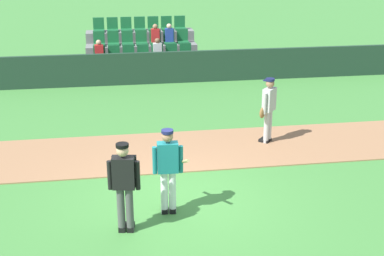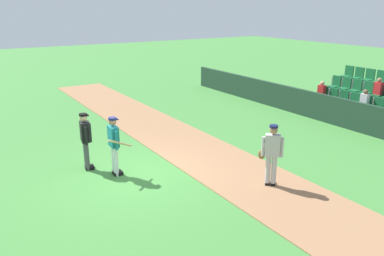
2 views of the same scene
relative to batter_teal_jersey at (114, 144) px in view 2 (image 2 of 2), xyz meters
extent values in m
plane|color=#42843A|center=(0.21, 0.42, -0.97)|extent=(80.00, 80.00, 0.00)
cube|color=#9E704C|center=(0.21, 3.11, -0.95)|extent=(28.00, 2.63, 0.03)
cube|color=#1E3828|center=(0.21, 9.65, -0.38)|extent=(20.00, 0.16, 1.17)
cube|color=slate|center=(0.21, 11.53, -0.82)|extent=(4.45, 2.95, 0.30)
cube|color=slate|center=(0.21, 10.68, -0.47)|extent=(4.35, 0.85, 0.40)
cube|color=#196033|center=(-1.44, 10.58, -0.22)|extent=(0.44, 0.40, 0.08)
cube|color=#196033|center=(-1.44, 10.80, 0.03)|extent=(0.44, 0.08, 0.50)
cube|color=red|center=(-1.44, 10.63, 0.08)|extent=(0.32, 0.22, 0.52)
sphere|color=tan|center=(-1.44, 10.63, 0.43)|extent=(0.20, 0.20, 0.20)
cube|color=#196033|center=(-0.89, 10.58, -0.22)|extent=(0.44, 0.40, 0.08)
cube|color=#196033|center=(-0.89, 10.80, 0.03)|extent=(0.44, 0.08, 0.50)
cube|color=#196033|center=(-0.34, 10.58, -0.22)|extent=(0.44, 0.40, 0.08)
cube|color=#196033|center=(-0.34, 10.80, 0.03)|extent=(0.44, 0.08, 0.50)
cube|color=#196033|center=(0.21, 10.58, -0.22)|extent=(0.44, 0.40, 0.08)
cube|color=#196033|center=(0.21, 10.80, 0.03)|extent=(0.44, 0.08, 0.50)
cube|color=#196033|center=(0.76, 10.58, -0.22)|extent=(0.44, 0.40, 0.08)
cube|color=#196033|center=(0.76, 10.80, 0.03)|extent=(0.44, 0.08, 0.50)
cube|color=silver|center=(0.76, 10.63, 0.08)|extent=(0.32, 0.22, 0.52)
sphere|color=brown|center=(0.76, 10.63, 0.43)|extent=(0.20, 0.20, 0.20)
cube|color=#196033|center=(1.31, 10.58, -0.22)|extent=(0.44, 0.40, 0.08)
cube|color=#196033|center=(1.31, 10.80, 0.03)|extent=(0.44, 0.08, 0.50)
cube|color=slate|center=(0.21, 11.53, -0.07)|extent=(4.35, 0.85, 0.40)
cube|color=#196033|center=(-1.44, 11.43, 0.18)|extent=(0.44, 0.40, 0.08)
cube|color=#196033|center=(-1.44, 11.65, 0.43)|extent=(0.44, 0.08, 0.50)
cube|color=#196033|center=(-0.89, 11.43, 0.18)|extent=(0.44, 0.40, 0.08)
cube|color=#196033|center=(-0.89, 11.65, 0.43)|extent=(0.44, 0.08, 0.50)
cube|color=#196033|center=(-0.34, 11.43, 0.18)|extent=(0.44, 0.40, 0.08)
cube|color=#196033|center=(-0.34, 11.65, 0.43)|extent=(0.44, 0.08, 0.50)
cube|color=#196033|center=(0.21, 11.43, 0.18)|extent=(0.44, 0.40, 0.08)
cube|color=#196033|center=(0.21, 11.65, 0.43)|extent=(0.44, 0.08, 0.50)
cube|color=#196033|center=(0.76, 11.43, 0.18)|extent=(0.44, 0.40, 0.08)
cube|color=#196033|center=(0.76, 11.65, 0.43)|extent=(0.44, 0.08, 0.50)
cube|color=red|center=(0.76, 11.48, 0.48)|extent=(0.32, 0.22, 0.52)
sphere|color=#9E7051|center=(0.76, 11.48, 0.83)|extent=(0.20, 0.20, 0.20)
cube|color=slate|center=(0.21, 12.38, 0.33)|extent=(4.35, 0.85, 0.40)
cube|color=#196033|center=(-1.44, 12.28, 0.58)|extent=(0.44, 0.40, 0.08)
cube|color=#196033|center=(-1.44, 12.50, 0.83)|extent=(0.44, 0.08, 0.50)
cube|color=#196033|center=(-0.89, 12.28, 0.58)|extent=(0.44, 0.40, 0.08)
cube|color=#196033|center=(-0.89, 12.50, 0.83)|extent=(0.44, 0.08, 0.50)
cube|color=#196033|center=(-0.34, 12.28, 0.58)|extent=(0.44, 0.40, 0.08)
cube|color=#196033|center=(-0.34, 12.50, 0.83)|extent=(0.44, 0.08, 0.50)
cube|color=#196033|center=(0.21, 12.28, 0.58)|extent=(0.44, 0.40, 0.08)
cube|color=#196033|center=(0.21, 12.50, 0.83)|extent=(0.44, 0.08, 0.50)
cylinder|color=white|center=(-0.09, 0.00, -0.52)|extent=(0.14, 0.14, 0.90)
cylinder|color=white|center=(0.07, -0.01, -0.52)|extent=(0.14, 0.14, 0.90)
cube|color=black|center=(-0.08, 0.06, -0.92)|extent=(0.13, 0.26, 0.10)
cube|color=black|center=(0.08, 0.05, -0.92)|extent=(0.13, 0.26, 0.10)
cube|color=#197075|center=(-0.01, -0.01, 0.23)|extent=(0.41, 0.24, 0.60)
cylinder|color=#197075|center=(-0.26, 0.00, 0.18)|extent=(0.09, 0.09, 0.55)
cylinder|color=#197075|center=(0.24, -0.02, 0.18)|extent=(0.09, 0.09, 0.55)
sphere|color=#9E7051|center=(-0.01, -0.01, 0.66)|extent=(0.22, 0.22, 0.22)
cylinder|color=#191E4C|center=(-0.01, -0.01, 0.76)|extent=(0.23, 0.23, 0.06)
cube|color=#191E4C|center=(0.00, 0.09, 0.73)|extent=(0.18, 0.13, 0.02)
cylinder|color=tan|center=(0.25, 0.08, 0.08)|extent=(0.26, 0.78, 0.41)
cylinder|color=#4C4C4C|center=(-0.94, -0.56, -0.52)|extent=(0.14, 0.14, 0.90)
cylinder|color=#4C4C4C|center=(-0.79, -0.59, -0.52)|extent=(0.14, 0.14, 0.90)
cube|color=black|center=(-0.93, -0.50, -0.92)|extent=(0.16, 0.28, 0.10)
cube|color=black|center=(-0.78, -0.53, -0.92)|extent=(0.16, 0.28, 0.10)
cube|color=black|center=(-0.86, -0.57, 0.23)|extent=(0.43, 0.28, 0.60)
cylinder|color=black|center=(-1.11, -0.53, 0.18)|extent=(0.09, 0.09, 0.55)
cylinder|color=black|center=(-0.62, -0.61, 0.18)|extent=(0.09, 0.09, 0.55)
sphere|color=tan|center=(-0.86, -0.57, 0.66)|extent=(0.22, 0.22, 0.22)
cylinder|color=black|center=(-0.86, -0.57, 0.76)|extent=(0.23, 0.23, 0.06)
cube|color=black|center=(-0.85, -0.47, 0.73)|extent=(0.20, 0.15, 0.02)
cube|color=black|center=(-0.84, -0.44, 0.23)|extent=(0.45, 0.15, 0.56)
cylinder|color=#B2B2B2|center=(2.93, 3.26, -0.52)|extent=(0.14, 0.14, 0.90)
cylinder|color=#B2B2B2|center=(3.04, 3.37, -0.52)|extent=(0.14, 0.14, 0.90)
cube|color=black|center=(2.89, 3.30, -0.92)|extent=(0.27, 0.26, 0.10)
cube|color=black|center=(3.00, 3.41, -0.92)|extent=(0.27, 0.26, 0.10)
cube|color=#B2B2B2|center=(2.99, 3.32, 0.23)|extent=(0.43, 0.44, 0.60)
cylinder|color=#B2B2B2|center=(2.82, 3.13, 0.18)|extent=(0.09, 0.09, 0.55)
cylinder|color=#B2B2B2|center=(3.16, 3.50, 0.18)|extent=(0.09, 0.09, 0.55)
sphere|color=#9E7051|center=(2.99, 3.32, 0.66)|extent=(0.22, 0.22, 0.22)
cylinder|color=#191E4C|center=(2.99, 3.32, 0.76)|extent=(0.23, 0.23, 0.06)
cube|color=#191E4C|center=(2.91, 3.38, 0.73)|extent=(0.21, 0.21, 0.02)
ellipsoid|color=brown|center=(2.77, 3.15, -0.07)|extent=(0.22, 0.23, 0.28)
camera|label=1|loc=(-0.95, -9.20, 4.25)|focal=49.22mm
camera|label=2|loc=(10.04, -3.75, 3.80)|focal=36.26mm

